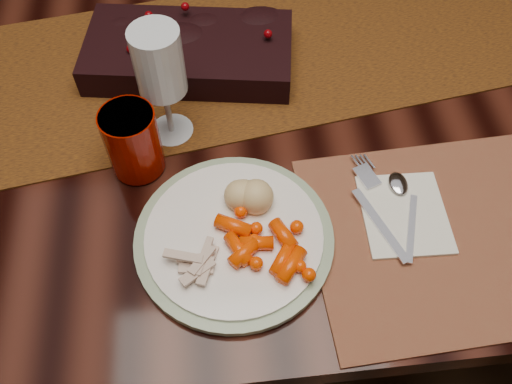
{
  "coord_description": "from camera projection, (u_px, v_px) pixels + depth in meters",
  "views": [
    {
      "loc": [
        -0.05,
        -0.67,
        1.38
      ],
      "look_at": [
        -0.01,
        -0.27,
        0.8
      ],
      "focal_mm": 38.0,
      "sensor_mm": 36.0,
      "label": 1
    }
  ],
  "objects": [
    {
      "name": "floor",
      "position": [
        250.0,
        272.0,
        1.52
      ],
      "size": [
        5.0,
        5.0,
        0.0
      ],
      "primitive_type": "plane",
      "color": "black",
      "rests_on": "ground"
    },
    {
      "name": "dining_table",
      "position": [
        248.0,
        198.0,
        1.21
      ],
      "size": [
        1.8,
        1.0,
        0.75
      ],
      "primitive_type": "cube",
      "color": "black",
      "rests_on": "floor"
    },
    {
      "name": "table_runner",
      "position": [
        214.0,
        60.0,
        0.92
      ],
      "size": [
        1.82,
        0.63,
        0.0
      ],
      "primitive_type": "cube",
      "rotation": [
        0.0,
        0.0,
        0.15
      ],
      "color": "black",
      "rests_on": "dining_table"
    },
    {
      "name": "centerpiece",
      "position": [
        189.0,
        48.0,
        0.88
      ],
      "size": [
        0.36,
        0.22,
        0.07
      ],
      "primitive_type": null,
      "rotation": [
        0.0,
        0.0,
        -0.16
      ],
      "color": "black",
      "rests_on": "table_runner"
    },
    {
      "name": "placemat_main",
      "position": [
        464.0,
        233.0,
        0.73
      ],
      "size": [
        0.43,
        0.32,
        0.0
      ],
      "primitive_type": "cube",
      "rotation": [
        0.0,
        0.0,
        0.04
      ],
      "color": "brown",
      "rests_on": "dining_table"
    },
    {
      "name": "dinner_plate",
      "position": [
        234.0,
        237.0,
        0.71
      ],
      "size": [
        0.3,
        0.3,
        0.01
      ],
      "primitive_type": "cylinder",
      "rotation": [
        0.0,
        0.0,
        0.17
      ],
      "color": "white",
      "rests_on": "placemat_main"
    },
    {
      "name": "baby_carrots",
      "position": [
        265.0,
        242.0,
        0.69
      ],
      "size": [
        0.13,
        0.12,
        0.02
      ],
      "primitive_type": null,
      "rotation": [
        0.0,
        0.0,
        0.29
      ],
      "color": "#FA4000",
      "rests_on": "dinner_plate"
    },
    {
      "name": "mashed_potatoes",
      "position": [
        246.0,
        186.0,
        0.72
      ],
      "size": [
        0.1,
        0.09,
        0.05
      ],
      "primitive_type": null,
      "rotation": [
        0.0,
        0.0,
        -0.31
      ],
      "color": "#E6D98D",
      "rests_on": "dinner_plate"
    },
    {
      "name": "turkey_shreds",
      "position": [
        197.0,
        264.0,
        0.67
      ],
      "size": [
        0.08,
        0.08,
        0.02
      ],
      "primitive_type": null,
      "rotation": [
        0.0,
        0.0,
        0.37
      ],
      "color": "#CCA68C",
      "rests_on": "dinner_plate"
    },
    {
      "name": "napkin",
      "position": [
        404.0,
        214.0,
        0.74
      ],
      "size": [
        0.12,
        0.14,
        0.0
      ],
      "primitive_type": "cube",
      "rotation": [
        0.0,
        0.0,
        -0.03
      ],
      "color": "white",
      "rests_on": "placemat_main"
    },
    {
      "name": "fork",
      "position": [
        377.0,
        212.0,
        0.73
      ],
      "size": [
        0.08,
        0.16,
        0.0
      ],
      "primitive_type": null,
      "rotation": [
        0.0,
        0.0,
        0.35
      ],
      "color": "silver",
      "rests_on": "napkin"
    },
    {
      "name": "spoon",
      "position": [
        407.0,
        214.0,
        0.73
      ],
      "size": [
        0.07,
        0.13,
        0.0
      ],
      "primitive_type": null,
      "rotation": [
        0.0,
        0.0,
        -0.33
      ],
      "color": "#B7B8BE",
      "rests_on": "napkin"
    },
    {
      "name": "red_cup",
      "position": [
        133.0,
        141.0,
        0.75
      ],
      "size": [
        0.09,
        0.09,
        0.1
      ],
      "primitive_type": "cylinder",
      "rotation": [
        0.0,
        0.0,
        -0.24
      ],
      "color": "#7D0B00",
      "rests_on": "placemat_main"
    },
    {
      "name": "wine_glass",
      "position": [
        163.0,
        87.0,
        0.75
      ],
      "size": [
        0.07,
        0.07,
        0.19
      ],
      "primitive_type": null,
      "rotation": [
        0.0,
        0.0,
        0.04
      ],
      "color": "silver",
      "rests_on": "dining_table"
    }
  ]
}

